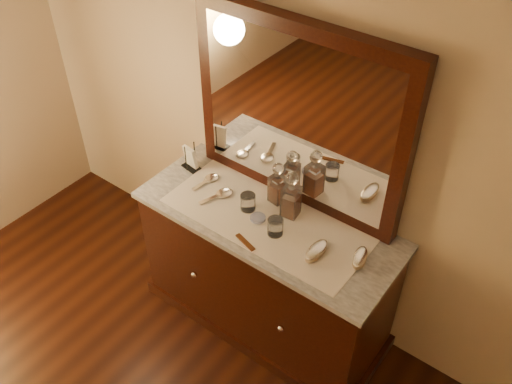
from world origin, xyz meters
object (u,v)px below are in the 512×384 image
decanter_left (277,187)px  mirror_frame (298,117)px  brush_far (360,258)px  comb (245,242)px  brush_near (316,251)px  dresser_cabinet (266,273)px  hand_mirror_outer (210,179)px  napkin_rack (191,158)px  pin_dish (258,218)px  hand_mirror_inner (221,194)px  decanter_right (291,199)px

decanter_left → mirror_frame: bearing=70.0°
decanter_left → brush_far: 0.59m
comb → decanter_left: bearing=115.0°
brush_far → comb: bearing=-155.1°
comb → brush_near: size_ratio=0.82×
mirror_frame → brush_near: bearing=-42.4°
dresser_cabinet → hand_mirror_outer: 0.63m
comb → brush_near: brush_near is taller
brush_near → comb: bearing=-155.5°
napkin_rack → brush_near: (0.95, -0.14, -0.04)m
napkin_rack → brush_far: napkin_rack is taller
comb → pin_dish: bearing=122.6°
mirror_frame → comb: (0.02, -0.46, -0.49)m
pin_dish → brush_far: (0.57, 0.06, 0.01)m
mirror_frame → brush_near: mirror_frame is taller
comb → brush_near: 0.36m
mirror_frame → dresser_cabinet: bearing=-90.0°
napkin_rack → brush_far: 1.14m
hand_mirror_outer → hand_mirror_inner: hand_mirror_inner is taller
brush_far → hand_mirror_outer: size_ratio=0.83×
brush_near → brush_far: (0.19, 0.09, -0.00)m
pin_dish → hand_mirror_inner: size_ratio=0.39×
dresser_cabinet → hand_mirror_inner: (-0.30, -0.01, 0.45)m
decanter_right → brush_far: decanter_right is taller
mirror_frame → napkin_rack: bearing=-164.4°
hand_mirror_outer → hand_mirror_inner: (0.14, -0.06, 0.00)m
decanter_left → hand_mirror_outer: size_ratio=1.32×
brush_far → hand_mirror_inner: (-0.84, -0.03, -0.01)m
dresser_cabinet → hand_mirror_outer: (-0.44, 0.05, 0.45)m
hand_mirror_inner → brush_far: bearing=2.3°
hand_mirror_outer → decanter_left: bearing=12.8°
mirror_frame → hand_mirror_inner: 0.63m
mirror_frame → hand_mirror_outer: (-0.44, -0.20, -0.49)m
pin_dish → brush_near: size_ratio=0.49×
comb → hand_mirror_outer: 0.53m
decanter_left → hand_mirror_inner: size_ratio=1.19×
dresser_cabinet → brush_far: brush_far is taller
comb → brush_near: bearing=40.2°
mirror_frame → hand_mirror_inner: size_ratio=5.68×
hand_mirror_inner → hand_mirror_outer: bearing=156.4°
hand_mirror_inner → comb: bearing=-32.1°
decanter_left → brush_far: size_ratio=1.59×
dresser_cabinet → mirror_frame: (0.00, 0.25, 0.94)m
dresser_cabinet → napkin_rack: napkin_rack is taller
napkin_rack → brush_near: bearing=-8.6°
dresser_cabinet → brush_near: size_ratio=8.45×
brush_near → brush_far: brush_near is taller
mirror_frame → decanter_right: 0.42m
comb → hand_mirror_inner: (-0.32, 0.20, 0.00)m
dresser_cabinet → hand_mirror_inner: hand_mirror_inner is taller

